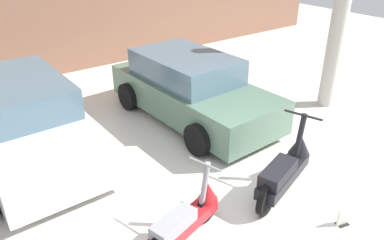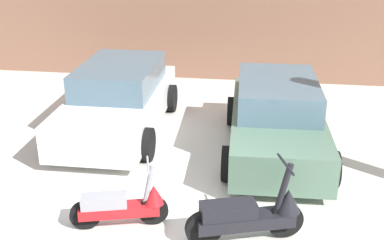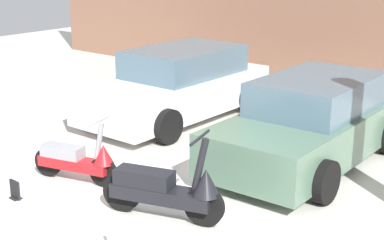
{
  "view_description": "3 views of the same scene",
  "coord_description": "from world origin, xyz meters",
  "px_view_note": "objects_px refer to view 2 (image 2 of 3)",
  "views": [
    {
      "loc": [
        -3.18,
        -2.5,
        3.6
      ],
      "look_at": [
        0.15,
        1.97,
        0.74
      ],
      "focal_mm": 35.0,
      "sensor_mm": 36.0,
      "label": 1
    },
    {
      "loc": [
        0.72,
        -5.11,
        4.0
      ],
      "look_at": [
        -0.31,
        2.17,
        0.98
      ],
      "focal_mm": 45.0,
      "sensor_mm": 36.0,
      "label": 2
    },
    {
      "loc": [
        5.2,
        -4.55,
        3.29
      ],
      "look_at": [
        -0.22,
        2.02,
        0.72
      ],
      "focal_mm": 55.0,
      "sensor_mm": 36.0,
      "label": 3
    }
  ],
  "objects_px": {
    "car_rear_left": "(119,99)",
    "car_rear_center": "(277,118)",
    "scooter_front_left": "(123,205)",
    "scooter_front_right": "(251,214)"
  },
  "relations": [
    {
      "from": "car_rear_center",
      "to": "scooter_front_left",
      "type": "bearing_deg",
      "value": -39.13
    },
    {
      "from": "scooter_front_right",
      "to": "car_rear_left",
      "type": "xyz_separation_m",
      "value": [
        -2.8,
        3.45,
        0.25
      ]
    },
    {
      "from": "scooter_front_left",
      "to": "car_rear_left",
      "type": "height_order",
      "value": "car_rear_left"
    },
    {
      "from": "scooter_front_right",
      "to": "car_rear_center",
      "type": "bearing_deg",
      "value": 64.91
    },
    {
      "from": "scooter_front_left",
      "to": "car_rear_center",
      "type": "distance_m",
      "value": 3.57
    },
    {
      "from": "scooter_front_left",
      "to": "scooter_front_right",
      "type": "xyz_separation_m",
      "value": [
        1.77,
        -0.08,
        0.06
      ]
    },
    {
      "from": "car_rear_left",
      "to": "car_rear_center",
      "type": "distance_m",
      "value": 3.22
    },
    {
      "from": "scooter_front_left",
      "to": "car_rear_center",
      "type": "relative_size",
      "value": 0.34
    },
    {
      "from": "car_rear_left",
      "to": "car_rear_center",
      "type": "height_order",
      "value": "car_rear_left"
    },
    {
      "from": "scooter_front_left",
      "to": "scooter_front_right",
      "type": "height_order",
      "value": "scooter_front_right"
    }
  ]
}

